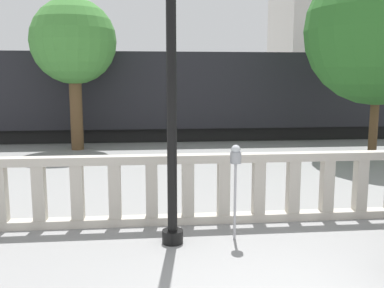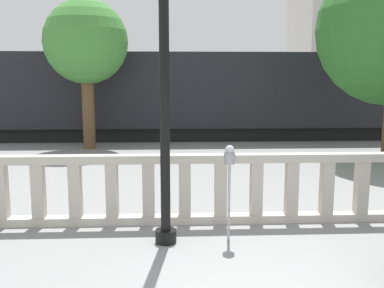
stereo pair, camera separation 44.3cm
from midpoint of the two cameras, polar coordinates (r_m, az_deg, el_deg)
balustrade at (r=7.49m, az=7.91°, el=-5.91°), size 17.75×0.24×1.21m
lamppost at (r=6.25m, az=-1.67°, el=10.52°), size 0.32×0.32×5.38m
parking_meter at (r=6.53m, az=6.96°, el=-2.68°), size 0.17×0.17×1.49m
train_near at (r=18.38m, az=9.90°, el=6.55°), size 29.64×2.94×4.10m
building_block at (r=34.86m, az=22.67°, el=16.77°), size 9.94×6.32×15.51m
tree_left at (r=15.56m, az=-13.15°, el=12.97°), size 2.91×2.91×5.20m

